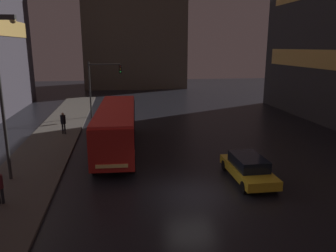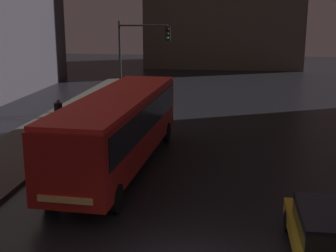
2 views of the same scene
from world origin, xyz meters
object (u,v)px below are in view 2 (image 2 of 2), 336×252
object	(u,v)px
pedestrian_mid	(58,112)
traffic_light_main	(138,50)
bus_near	(119,123)
car_taxi	(328,235)

from	to	relation	value
pedestrian_mid	traffic_light_main	size ratio (longest dim) A/B	0.31
bus_near	car_taxi	distance (m)	10.01
pedestrian_mid	traffic_light_main	xyz separation A→B (m)	(2.99, 6.84, 2.76)
car_taxi	pedestrian_mid	distance (m)	16.55
car_taxi	pedestrian_mid	size ratio (longest dim) A/B	2.53
pedestrian_mid	bus_near	bearing A→B (deg)	-179.81
bus_near	pedestrian_mid	bearing A→B (deg)	-43.96
bus_near	pedestrian_mid	distance (m)	6.65
bus_near	pedestrian_mid	world-z (taller)	bus_near
pedestrian_mid	traffic_light_main	world-z (taller)	traffic_light_main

